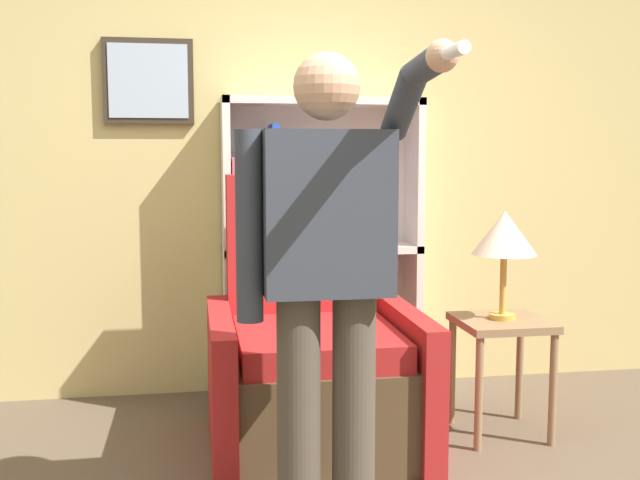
{
  "coord_description": "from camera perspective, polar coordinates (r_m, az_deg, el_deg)",
  "views": [
    {
      "loc": [
        -0.55,
        -2.14,
        1.33
      ],
      "look_at": [
        -0.06,
        0.71,
        1.0
      ],
      "focal_mm": 42.0,
      "sensor_mm": 36.0,
      "label": 1
    }
  ],
  "objects": [
    {
      "name": "person_standing",
      "position": [
        2.51,
        0.51,
        -1.98
      ],
      "size": [
        0.58,
        0.78,
        1.66
      ],
      "color": "#473D33",
      "rests_on": "ground_plane"
    },
    {
      "name": "armchair",
      "position": [
        3.5,
        -0.58,
        -9.3
      ],
      "size": [
        0.94,
        0.93,
        1.23
      ],
      "color": "#4C3823",
      "rests_on": "ground_plane"
    },
    {
      "name": "table_lamp",
      "position": [
        3.57,
        13.88,
        0.37
      ],
      "size": [
        0.3,
        0.3,
        0.51
      ],
      "color": "gold",
      "rests_on": "side_table"
    },
    {
      "name": "wall_back",
      "position": [
        4.21,
        -2.24,
        7.55
      ],
      "size": [
        8.0,
        0.11,
        2.8
      ],
      "color": "tan",
      "rests_on": "ground_plane"
    },
    {
      "name": "side_table",
      "position": [
        3.66,
        13.66,
        -7.45
      ],
      "size": [
        0.41,
        0.41,
        0.56
      ],
      "color": "#846647",
      "rests_on": "ground_plane"
    },
    {
      "name": "bookcase",
      "position": [
        4.09,
        -1.65,
        -1.2
      ],
      "size": [
        1.07,
        0.28,
        1.63
      ],
      "color": "silver",
      "rests_on": "ground_plane"
    }
  ]
}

